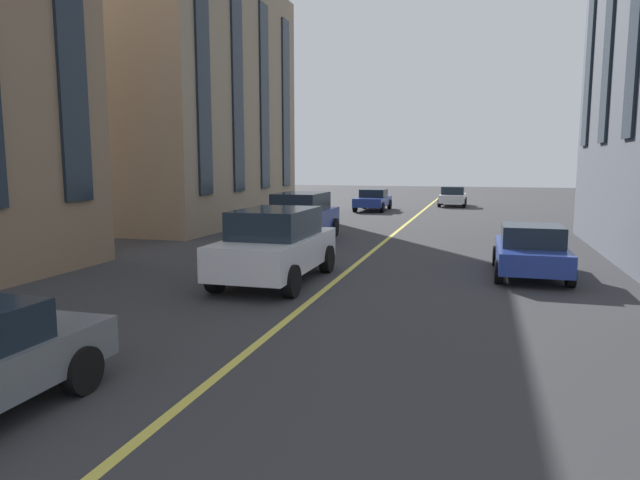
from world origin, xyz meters
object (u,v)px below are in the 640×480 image
car_blue_parked_a (301,216)px  car_blue_mid (373,200)px  car_white_near (453,196)px  car_blue_oncoming (531,250)px  car_white_trailing (276,244)px

car_blue_parked_a → car_blue_mid: 14.89m
car_blue_parked_a → car_white_near: (20.10, -4.91, -0.27)m
car_blue_oncoming → car_blue_mid: size_ratio=0.89×
car_white_trailing → car_white_near: size_ratio=1.21×
car_blue_parked_a → car_white_near: 20.69m
car_white_trailing → car_white_near: car_white_trailing is taller
car_white_trailing → car_blue_oncoming: car_white_trailing is taller
car_blue_oncoming → car_white_near: (25.23, 3.25, 0.00)m
car_blue_parked_a → car_blue_mid: car_blue_parked_a is taller
car_white_trailing → car_blue_parked_a: (7.72, 1.79, 0.00)m
car_white_trailing → car_white_near: 27.99m
car_blue_parked_a → car_blue_oncoming: bearing=-122.2°
car_blue_mid → car_white_trailing: bearing=-175.7°
car_white_near → car_blue_parked_a: bearing=166.3°
car_white_trailing → car_blue_oncoming: (2.59, -6.36, -0.27)m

